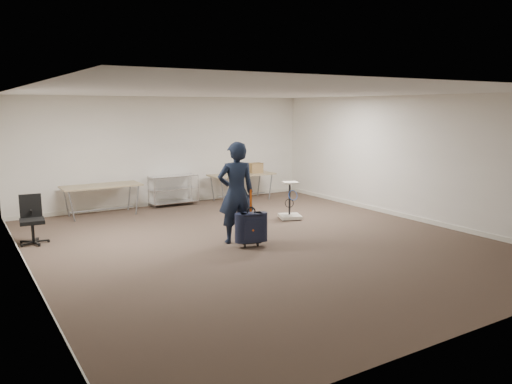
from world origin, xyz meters
TOP-DOWN VIEW (x-y plane):
  - ground at (0.00, 0.00)m, footprint 9.00×9.00m
  - room_shell at (0.00, 1.38)m, footprint 8.00×9.00m
  - folding_table_left at (-1.90, 3.95)m, footprint 1.80×0.75m
  - folding_table_right at (1.90, 3.95)m, footprint 1.80×0.75m
  - wire_shelf at (0.00, 4.20)m, footprint 1.22×0.47m
  - person at (-0.37, 0.23)m, footprint 0.79×0.62m
  - suitcase at (-0.29, -0.18)m, footprint 0.44×0.32m
  - office_chair at (-3.66, 2.18)m, footprint 0.56×0.56m
  - equipment_cart at (1.67, 1.35)m, footprint 0.61×0.61m
  - cardboard_box at (2.35, 3.96)m, footprint 0.37×0.28m

SIDE VIEW (x-z plane):
  - ground at x=0.00m, z-range 0.00..0.00m
  - room_shell at x=0.00m, z-range -4.45..4.55m
  - equipment_cart at x=1.67m, z-range -0.20..0.65m
  - office_chair at x=-3.66m, z-range -0.18..0.74m
  - suitcase at x=-0.29m, z-range -0.17..0.90m
  - wire_shelf at x=0.00m, z-range 0.04..0.84m
  - folding_table_left at x=-1.90m, z-range 0.31..1.04m
  - folding_table_right at x=1.90m, z-range 0.31..1.04m
  - cardboard_box at x=2.35m, z-range 0.73..1.00m
  - person at x=-0.37m, z-range 0.00..1.91m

